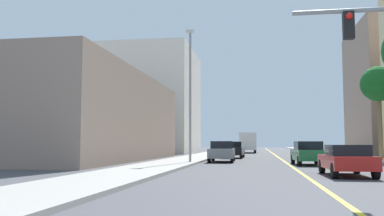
# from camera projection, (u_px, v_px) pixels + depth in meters

# --- Properties ---
(ground) EXTENTS (192.00, 192.00, 0.00)m
(ground) POSITION_uv_depth(u_px,v_px,m) (276.00, 156.00, 45.24)
(ground) COLOR #47474C
(sidewalk_left) EXTENTS (3.40, 168.00, 0.15)m
(sidewalk_left) POSITION_uv_depth(u_px,v_px,m) (207.00, 155.00, 46.45)
(sidewalk_left) COLOR #9E9B93
(sidewalk_left) RESTS_ON ground
(sidewalk_right) EXTENTS (3.40, 168.00, 0.15)m
(sidewalk_right) POSITION_uv_depth(u_px,v_px,m) (350.00, 156.00, 44.03)
(sidewalk_right) COLOR #9E9B93
(sidewalk_right) RESTS_ON ground
(lane_marking_center) EXTENTS (0.16, 144.00, 0.01)m
(lane_marking_center) POSITION_uv_depth(u_px,v_px,m) (276.00, 156.00, 45.24)
(lane_marking_center) COLOR yellow
(lane_marking_center) RESTS_ON ground
(building_left_near) EXTENTS (17.21, 24.78, 7.09)m
(building_left_near) POSITION_uv_depth(u_px,v_px,m) (47.00, 118.00, 35.10)
(building_left_near) COLOR gray
(building_left_near) RESTS_ON ground
(building_left_far) EXTENTS (13.38, 15.08, 14.88)m
(building_left_far) POSITION_uv_depth(u_px,v_px,m) (148.00, 102.00, 60.47)
(building_left_far) COLOR silver
(building_left_far) RESTS_ON ground
(street_lamp) EXTENTS (0.56, 0.28, 9.07)m
(street_lamp) POSITION_uv_depth(u_px,v_px,m) (190.00, 89.00, 28.20)
(street_lamp) COLOR gray
(street_lamp) RESTS_ON sidewalk_left
(palm_far) EXTENTS (2.73, 2.73, 7.20)m
(palm_far) POSITION_uv_depth(u_px,v_px,m) (378.00, 85.00, 31.88)
(palm_far) COLOR brown
(palm_far) RESTS_ON sidewalk_right
(car_red) EXTENTS (1.81, 4.15, 1.34)m
(car_red) POSITION_uv_depth(u_px,v_px,m) (346.00, 160.00, 17.68)
(car_red) COLOR red
(car_red) RESTS_ON ground
(car_black) EXTENTS (1.86, 4.38, 1.55)m
(car_black) POSITION_uv_depth(u_px,v_px,m) (234.00, 150.00, 38.98)
(car_black) COLOR black
(car_black) RESTS_ON ground
(car_gray) EXTENTS (1.94, 4.58, 1.55)m
(car_gray) POSITION_uv_depth(u_px,v_px,m) (222.00, 151.00, 31.05)
(car_gray) COLOR slate
(car_gray) RESTS_ON ground
(car_green) EXTENTS (1.95, 4.21, 1.52)m
(car_green) POSITION_uv_depth(u_px,v_px,m) (308.00, 153.00, 26.64)
(car_green) COLOR #196638
(car_green) RESTS_ON ground
(delivery_truck) EXTENTS (2.60, 8.14, 2.87)m
(delivery_truck) POSITION_uv_depth(u_px,v_px,m) (248.00, 142.00, 60.53)
(delivery_truck) COLOR #194799
(delivery_truck) RESTS_ON ground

